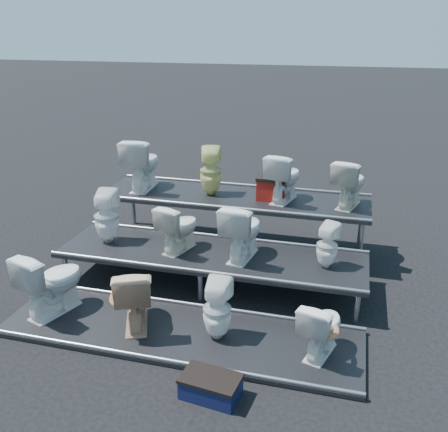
% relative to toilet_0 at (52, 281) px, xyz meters
% --- Properties ---
extents(ground, '(80.00, 80.00, 0.00)m').
position_rel_toilet_0_xyz_m(ground, '(1.63, 1.30, -0.48)').
color(ground, black).
rests_on(ground, ground).
extents(tier_front, '(4.20, 1.20, 0.06)m').
position_rel_toilet_0_xyz_m(tier_front, '(1.63, 0.00, -0.45)').
color(tier_front, black).
rests_on(tier_front, ground).
extents(tier_mid, '(4.20, 1.20, 0.46)m').
position_rel_toilet_0_xyz_m(tier_mid, '(1.63, 1.30, -0.25)').
color(tier_mid, black).
rests_on(tier_mid, ground).
extents(tier_back, '(4.20, 1.20, 0.86)m').
position_rel_toilet_0_xyz_m(tier_back, '(1.63, 2.60, -0.05)').
color(tier_back, black).
rests_on(tier_back, ground).
extents(toilet_0, '(0.70, 0.92, 0.83)m').
position_rel_toilet_0_xyz_m(toilet_0, '(0.00, 0.00, 0.00)').
color(toilet_0, white).
rests_on(toilet_0, tier_front).
extents(toilet_1, '(0.69, 0.87, 0.78)m').
position_rel_toilet_0_xyz_m(toilet_1, '(1.08, 0.00, -0.03)').
color(toilet_1, tan).
rests_on(toilet_1, tier_front).
extents(toilet_2, '(0.32, 0.33, 0.72)m').
position_rel_toilet_0_xyz_m(toilet_2, '(2.09, 0.00, -0.06)').
color(toilet_2, white).
rests_on(toilet_2, tier_front).
extents(toilet_3, '(0.53, 0.71, 0.65)m').
position_rel_toilet_0_xyz_m(toilet_3, '(3.24, 0.00, -0.09)').
color(toilet_3, white).
rests_on(toilet_3, tier_front).
extents(toilet_4, '(0.39, 0.40, 0.77)m').
position_rel_toilet_0_xyz_m(toilet_4, '(0.09, 1.30, 0.37)').
color(toilet_4, white).
rests_on(toilet_4, tier_mid).
extents(toilet_5, '(0.56, 0.75, 0.68)m').
position_rel_toilet_0_xyz_m(toilet_5, '(1.17, 1.30, 0.32)').
color(toilet_5, silver).
rests_on(toilet_5, tier_mid).
extents(toilet_6, '(0.53, 0.81, 0.78)m').
position_rel_toilet_0_xyz_m(toilet_6, '(2.07, 1.30, 0.37)').
color(toilet_6, white).
rests_on(toilet_6, tier_mid).
extents(toilet_7, '(0.35, 0.36, 0.60)m').
position_rel_toilet_0_xyz_m(toilet_7, '(3.18, 1.30, 0.28)').
color(toilet_7, white).
rests_on(toilet_7, tier_mid).
extents(toilet_8, '(0.51, 0.85, 0.85)m').
position_rel_toilet_0_xyz_m(toilet_8, '(0.09, 2.60, 0.81)').
color(toilet_8, white).
rests_on(toilet_8, tier_back).
extents(toilet_9, '(0.41, 0.42, 0.76)m').
position_rel_toilet_0_xyz_m(toilet_9, '(1.25, 2.60, 0.76)').
color(toilet_9, '#D8D782').
rests_on(toilet_9, tier_back).
extents(toilet_10, '(0.58, 0.81, 0.75)m').
position_rel_toilet_0_xyz_m(toilet_10, '(2.41, 2.60, 0.76)').
color(toilet_10, white).
rests_on(toilet_10, tier_back).
extents(toilet_11, '(0.57, 0.78, 0.72)m').
position_rel_toilet_0_xyz_m(toilet_11, '(3.38, 2.60, 0.74)').
color(toilet_11, silver).
rests_on(toilet_11, tier_back).
extents(red_crate, '(0.44, 0.36, 0.31)m').
position_rel_toilet_0_xyz_m(red_crate, '(2.24, 2.62, 0.54)').
color(red_crate, maroon).
rests_on(red_crate, tier_back).
extents(step_stool, '(0.59, 0.40, 0.20)m').
position_rel_toilet_0_xyz_m(step_stool, '(2.27, -0.89, -0.38)').
color(step_stool, '#0F1436').
rests_on(step_stool, ground).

